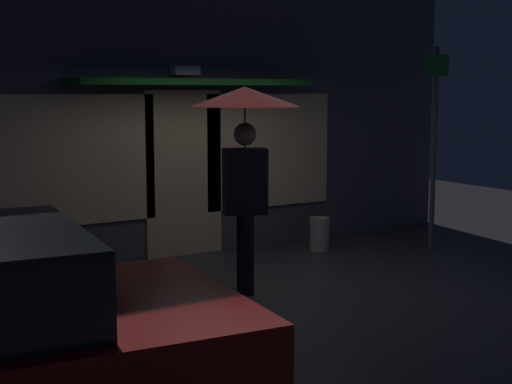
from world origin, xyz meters
TOP-DOWN VIEW (x-y plane):
  - ground_plane at (0.00, 0.00)m, footprint 18.00×18.00m
  - building_facade at (-0.00, 2.34)m, footprint 9.08×1.00m
  - person_with_umbrella at (-0.28, 0.15)m, footprint 1.17×1.17m
  - street_sign_post at (3.09, 0.70)m, footprint 0.40×0.07m
  - sidewalk_bollard at (1.70, 1.44)m, footprint 0.27×0.27m

SIDE VIEW (x-z plane):
  - ground_plane at x=0.00m, z-range 0.00..0.00m
  - sidewalk_bollard at x=1.70m, z-range 0.00..0.46m
  - street_sign_post at x=3.09m, z-range 0.17..2.95m
  - person_with_umbrella at x=-0.28m, z-range 0.67..2.90m
  - building_facade at x=0.00m, z-range -0.01..3.73m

